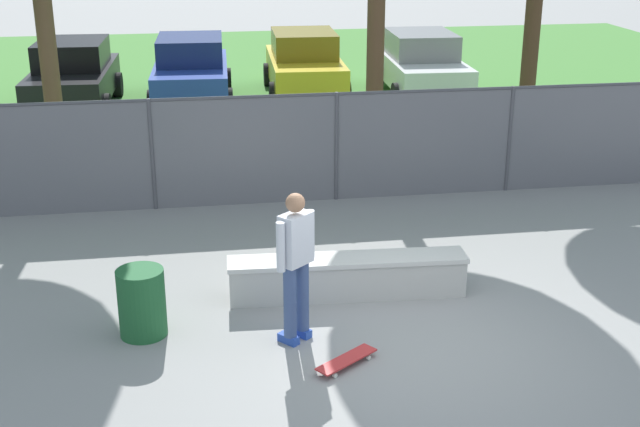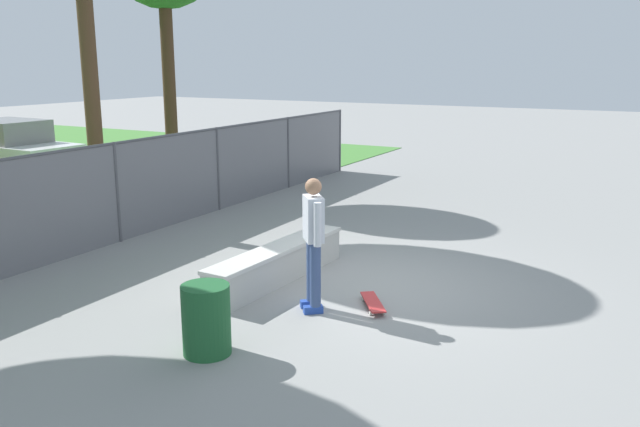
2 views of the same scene
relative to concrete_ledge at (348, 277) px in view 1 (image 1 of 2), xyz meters
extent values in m
plane|color=gray|center=(0.53, -1.41, -0.28)|extent=(80.00, 80.00, 0.00)
cube|color=#478438|center=(0.53, 14.11, -0.27)|extent=(30.42, 20.00, 0.02)
cube|color=#B7B5AD|center=(0.00, 0.00, -0.03)|extent=(3.07, 0.60, 0.49)
cube|color=silver|center=(0.00, 0.00, 0.24)|extent=(3.11, 0.64, 0.06)
cube|color=#2647A5|center=(-0.91, -1.12, -0.23)|extent=(0.25, 0.27, 0.10)
cube|color=#2647A5|center=(-0.75, -0.98, -0.23)|extent=(0.25, 0.27, 0.10)
cylinder|color=#384C7A|center=(-0.89, -1.14, 0.26)|extent=(0.15, 0.15, 0.88)
cylinder|color=#384C7A|center=(-0.73, -1.00, 0.26)|extent=(0.15, 0.15, 0.88)
cube|color=silver|center=(-0.81, -1.07, 1.00)|extent=(0.43, 0.41, 0.60)
cylinder|color=silver|center=(-1.00, -1.24, 0.98)|extent=(0.10, 0.10, 0.58)
cylinder|color=silver|center=(-0.62, -0.91, 0.98)|extent=(0.10, 0.10, 0.58)
sphere|color=#9E7051|center=(-0.81, -1.07, 1.43)|extent=(0.22, 0.22, 0.22)
cube|color=red|center=(-0.34, -1.74, -0.20)|extent=(0.77, 0.63, 0.02)
cube|color=#B2B2B7|center=(-0.12, -1.59, -0.21)|extent=(0.13, 0.15, 0.02)
cube|color=#B2B2B7|center=(-0.56, -1.90, -0.21)|extent=(0.13, 0.15, 0.02)
cylinder|color=silver|center=(-0.07, -1.65, -0.25)|extent=(0.06, 0.06, 0.05)
cylinder|color=silver|center=(-0.17, -1.52, -0.25)|extent=(0.06, 0.06, 0.05)
cylinder|color=silver|center=(-0.51, -1.97, -0.25)|extent=(0.06, 0.06, 0.05)
cylinder|color=silver|center=(-0.61, -1.83, -0.25)|extent=(0.06, 0.06, 0.05)
cylinder|color=#4C4C51|center=(-2.54, 3.81, 0.66)|extent=(0.07, 0.07, 1.87)
cylinder|color=#4C4C51|center=(0.53, 3.81, 0.66)|extent=(0.07, 0.07, 1.87)
cylinder|color=#4C4C51|center=(3.60, 3.81, 0.66)|extent=(0.07, 0.07, 1.87)
cylinder|color=#4C4C51|center=(0.53, 3.81, 1.57)|extent=(18.42, 0.05, 0.05)
cube|color=slate|center=(0.53, 3.81, 0.66)|extent=(18.42, 0.01, 1.87)
cylinder|color=brown|center=(-4.29, 5.68, 2.35)|extent=(0.32, 0.32, 5.26)
cylinder|color=#513823|center=(1.52, 5.33, 2.45)|extent=(0.32, 0.32, 5.45)
cylinder|color=#47301E|center=(4.86, 6.19, 2.17)|extent=(0.32, 0.32, 4.89)
cube|color=black|center=(-4.65, 11.52, 0.39)|extent=(1.99, 4.28, 0.70)
cube|color=black|center=(-4.64, 11.67, 1.06)|extent=(1.69, 2.17, 0.64)
cylinder|color=black|center=(-3.81, 10.18, 0.04)|extent=(0.25, 0.65, 0.64)
cylinder|color=black|center=(-5.61, 10.26, 0.04)|extent=(0.25, 0.65, 0.64)
cylinder|color=black|center=(-3.69, 12.78, 0.04)|extent=(0.25, 0.65, 0.64)
cylinder|color=black|center=(-5.49, 12.86, 0.04)|extent=(0.25, 0.65, 0.64)
cube|color=#233D9E|center=(-1.78, 11.71, 0.39)|extent=(1.99, 4.28, 0.70)
cube|color=navy|center=(-1.77, 11.86, 1.06)|extent=(1.69, 2.17, 0.64)
cylinder|color=black|center=(-0.94, 10.37, 0.04)|extent=(0.25, 0.65, 0.64)
cylinder|color=black|center=(-2.73, 10.45, 0.04)|extent=(0.25, 0.65, 0.64)
cylinder|color=black|center=(-0.82, 12.97, 0.04)|extent=(0.25, 0.65, 0.64)
cylinder|color=black|center=(-2.62, 13.05, 0.04)|extent=(0.25, 0.65, 0.64)
cube|color=gold|center=(1.18, 12.18, 0.39)|extent=(1.99, 4.28, 0.70)
cube|color=#776413|center=(1.19, 12.33, 1.06)|extent=(1.69, 2.17, 0.64)
cylinder|color=black|center=(2.02, 10.84, 0.04)|extent=(0.25, 0.65, 0.64)
cylinder|color=black|center=(0.23, 10.92, 0.04)|extent=(0.25, 0.65, 0.64)
cylinder|color=black|center=(2.14, 13.44, 0.04)|extent=(0.25, 0.65, 0.64)
cylinder|color=black|center=(0.34, 13.52, 0.04)|extent=(0.25, 0.65, 0.64)
cube|color=silver|center=(4.18, 11.57, 0.39)|extent=(1.99, 4.28, 0.70)
cube|color=gray|center=(4.19, 11.72, 1.06)|extent=(1.69, 2.17, 0.64)
cylinder|color=black|center=(5.02, 10.23, 0.04)|extent=(0.25, 0.65, 0.64)
cylinder|color=black|center=(3.23, 10.31, 0.04)|extent=(0.25, 0.65, 0.64)
cylinder|color=black|center=(5.14, 12.83, 0.04)|extent=(0.25, 0.65, 0.64)
cylinder|color=black|center=(3.34, 12.91, 0.04)|extent=(0.25, 0.65, 0.64)
cylinder|color=#1E592D|center=(-2.58, -0.64, 0.14)|extent=(0.56, 0.56, 0.83)
camera|label=1|loc=(-1.94, -9.85, 4.57)|focal=47.72mm
camera|label=2|loc=(-8.19, -5.14, 3.03)|focal=36.93mm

